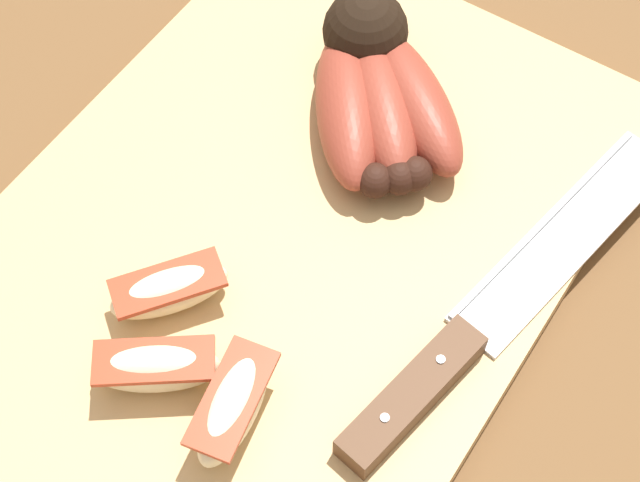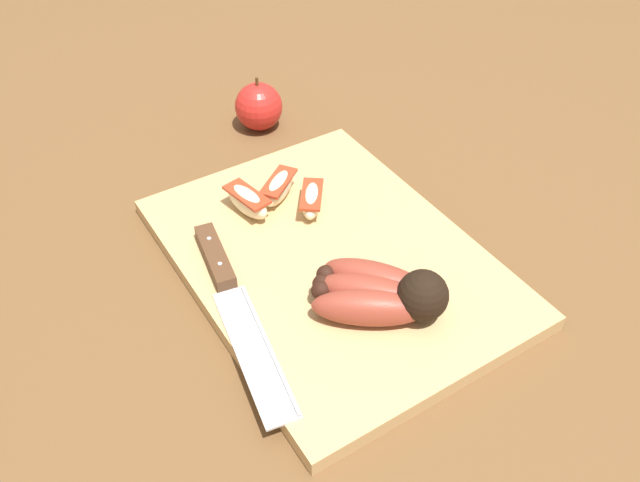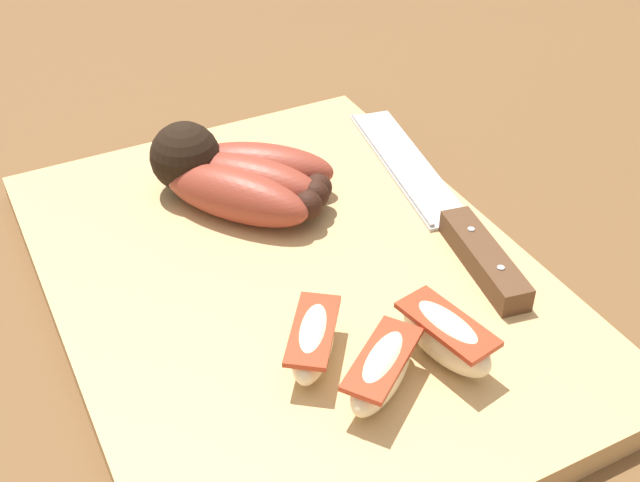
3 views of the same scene
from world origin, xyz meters
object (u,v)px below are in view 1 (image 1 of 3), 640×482
banana_bunch (378,91)px  apple_wedge_middle (233,405)px  apple_wedge_near (156,368)px  apple_wedge_far (169,290)px  chefs_knife (468,337)px

banana_bunch → apple_wedge_middle: bearing=-168.0°
banana_bunch → apple_wedge_near: (-0.22, 0.00, -0.01)m
apple_wedge_near → apple_wedge_far: size_ratio=1.02×
apple_wedge_near → apple_wedge_far: 0.05m
chefs_knife → apple_wedge_near: 0.17m
banana_bunch → apple_wedge_near: 0.22m
banana_bunch → chefs_knife: (-0.11, -0.13, -0.02)m
chefs_knife → apple_wedge_far: 0.17m
apple_wedge_middle → apple_wedge_near: bearing=96.1°
banana_bunch → apple_wedge_far: size_ratio=2.06×
chefs_knife → apple_wedge_near: size_ratio=3.98×
chefs_knife → apple_wedge_far: (-0.07, 0.15, 0.01)m
apple_wedge_far → apple_wedge_near: bearing=-150.5°
banana_bunch → apple_wedge_far: bearing=172.2°
apple_wedge_middle → apple_wedge_far: bearing=62.8°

